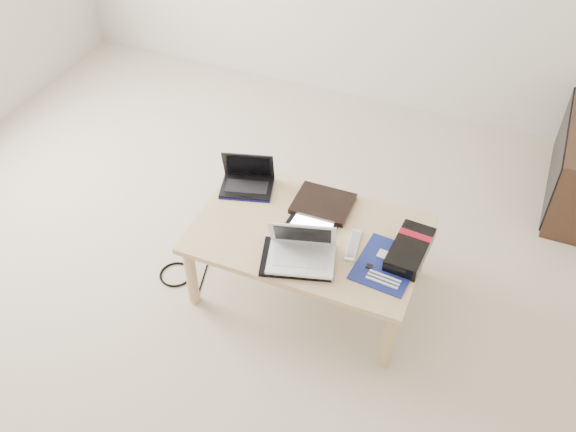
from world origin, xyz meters
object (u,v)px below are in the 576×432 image
at_px(gpu_box, 410,249).
at_px(white_laptop, 302,250).
at_px(netbook, 247,180).
at_px(coffee_table, 309,239).

bearing_deg(gpu_box, white_laptop, -153.89).
xyz_separation_m(netbook, white_laptop, (0.45, -0.38, 0.02)).
bearing_deg(white_laptop, coffee_table, 100.07).
xyz_separation_m(netbook, gpu_box, (0.89, -0.16, -0.01)).
bearing_deg(coffee_table, netbook, 154.80).
relative_size(coffee_table, white_laptop, 3.16).
relative_size(coffee_table, gpu_box, 3.45).
distance_m(coffee_table, netbook, 0.47).
height_order(coffee_table, white_laptop, white_laptop).
relative_size(netbook, gpu_box, 0.96).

